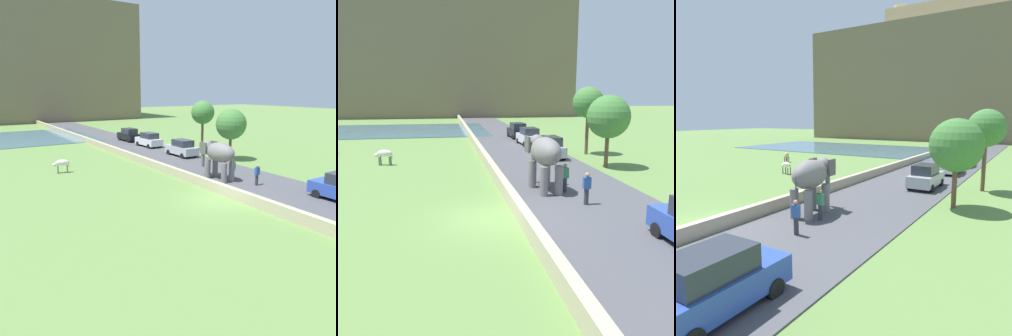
# 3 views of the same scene
# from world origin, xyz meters

# --- Properties ---
(ground_plane) EXTENTS (220.00, 220.00, 0.00)m
(ground_plane) POSITION_xyz_m (0.00, 0.00, 0.00)
(ground_plane) COLOR #608442
(road_surface) EXTENTS (7.00, 120.00, 0.06)m
(road_surface) POSITION_xyz_m (5.00, 20.00, 0.03)
(road_surface) COLOR #4C4C51
(road_surface) RESTS_ON ground
(barrier_wall) EXTENTS (0.40, 110.00, 0.71)m
(barrier_wall) POSITION_xyz_m (1.20, 18.00, 0.35)
(barrier_wall) COLOR tan
(barrier_wall) RESTS_ON ground
(elephant) EXTENTS (1.65, 3.53, 2.99)m
(elephant) POSITION_xyz_m (3.40, 3.93, 2.04)
(elephant) COLOR slate
(elephant) RESTS_ON ground
(person_beside_elephant) EXTENTS (0.36, 0.22, 1.63)m
(person_beside_elephant) POSITION_xyz_m (4.38, 3.24, 0.87)
(person_beside_elephant) COLOR #33333D
(person_beside_elephant) RESTS_ON ground
(person_trailing) EXTENTS (0.36, 0.22, 1.63)m
(person_trailing) POSITION_xyz_m (4.69, 1.01, 0.87)
(person_trailing) COLOR #33333D
(person_trailing) RESTS_ON ground
(car_black) EXTENTS (1.91, 4.06, 1.80)m
(car_black) POSITION_xyz_m (6.58, 26.27, 0.90)
(car_black) COLOR black
(car_black) RESTS_ON ground
(car_silver) EXTENTS (1.81, 4.01, 1.80)m
(car_silver) POSITION_xyz_m (6.58, 13.45, 0.90)
(car_silver) COLOR #B7B7BC
(car_silver) RESTS_ON ground
(car_white) EXTENTS (1.93, 4.07, 1.80)m
(car_white) POSITION_xyz_m (6.58, 20.66, 0.90)
(car_white) COLOR white
(car_white) RESTS_ON ground
(cow_white) EXTENTS (1.42, 0.67, 1.15)m
(cow_white) POSITION_xyz_m (-6.30, 12.76, 0.84)
(cow_white) COLOR silver
(cow_white) RESTS_ON ground
(tree_near) EXTENTS (2.63, 2.63, 5.76)m
(tree_near) POSITION_xyz_m (10.28, 14.73, 4.41)
(tree_near) COLOR brown
(tree_near) RESTS_ON ground
(tree_mid) EXTENTS (3.03, 3.03, 5.14)m
(tree_mid) POSITION_xyz_m (9.53, 9.22, 3.60)
(tree_mid) COLOR brown
(tree_mid) RESTS_ON ground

